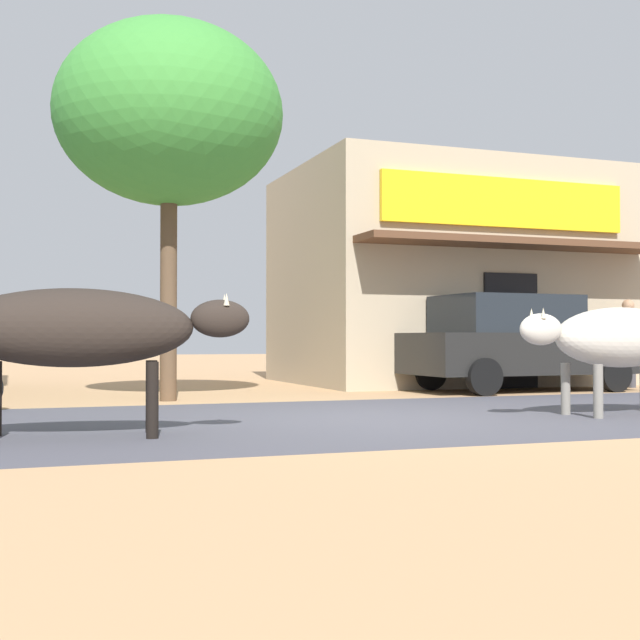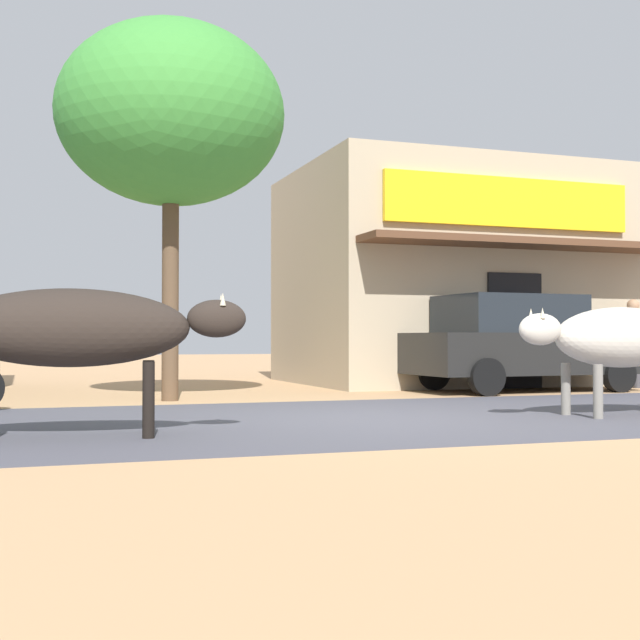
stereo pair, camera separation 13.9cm
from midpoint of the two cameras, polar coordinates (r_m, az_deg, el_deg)
name	(u,v)px [view 1 (the left image)]	position (r m, az deg, el deg)	size (l,w,h in m)	color
ground	(363,418)	(9.77, 2.48, -6.55)	(80.00, 80.00, 0.00)	tan
asphalt_road	(363,418)	(9.77, 2.48, -6.54)	(72.00, 5.33, 0.00)	#4D4C55
storefront_right_club	(442,278)	(18.01, 7.95, 2.80)	(6.23, 5.72, 4.33)	tan
roadside_tree	(169,115)	(13.01, -10.33, 13.30)	(3.32, 3.32, 5.51)	brown
parked_hatchback_car	(516,342)	(15.08, 12.66, -1.45)	(4.05, 2.03, 1.64)	black
cow_near_brown	(80,329)	(8.15, -16.17, -0.59)	(2.78, 1.02, 1.36)	#2C241F
cow_far_dark	(618,338)	(10.73, 18.91, -1.16)	(2.56, 0.96, 1.28)	beige
pedestrian_by_shop	(628,336)	(16.83, 19.64, -0.99)	(0.45, 0.61, 1.63)	#3F3F47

